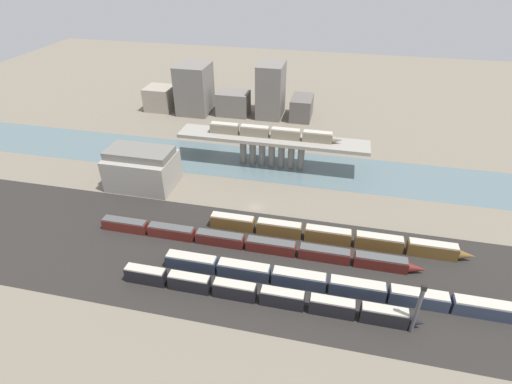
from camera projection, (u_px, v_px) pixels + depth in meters
name	position (u px, v px, depth m)	size (l,w,h in m)	color
ground_plane	(255.00, 207.00, 122.10)	(400.00, 400.00, 0.00)	#756B5B
railbed_yard	(234.00, 259.00, 102.41)	(280.00, 42.00, 0.01)	#282623
river_water	(271.00, 165.00, 144.36)	(320.00, 24.40, 0.01)	slate
bridge	(272.00, 143.00, 139.70)	(66.63, 9.97, 10.95)	gray
train_on_bridge	(273.00, 133.00, 137.41)	(46.25, 2.73, 3.61)	gray
train_yard_near	(263.00, 295.00, 89.39)	(67.95, 2.61, 4.17)	black
train_yard_mid	(334.00, 285.00, 92.27)	(84.10, 3.08, 3.79)	#2D384C
train_yard_far	(251.00, 243.00, 104.95)	(86.81, 2.89, 3.42)	#5B1E19
train_yard_outer	(333.00, 236.00, 107.03)	(69.90, 2.83, 4.11)	brown
warehouse_building	(142.00, 168.00, 129.69)	(21.14, 14.94, 13.02)	#9E998E
signal_tower	(417.00, 310.00, 80.09)	(1.00, 0.85, 13.32)	#4C4C51
city_block_far_left	(160.00, 98.00, 188.13)	(12.61, 12.01, 10.69)	gray
city_block_left	(194.00, 89.00, 182.05)	(14.20, 15.55, 21.98)	slate
city_block_center	(233.00, 103.00, 182.56)	(14.23, 10.11, 10.46)	slate
city_block_right	(271.00, 90.00, 178.08)	(11.10, 15.55, 23.56)	slate
city_block_far_right	(302.00, 108.00, 179.03)	(9.11, 14.80, 9.71)	#605B56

